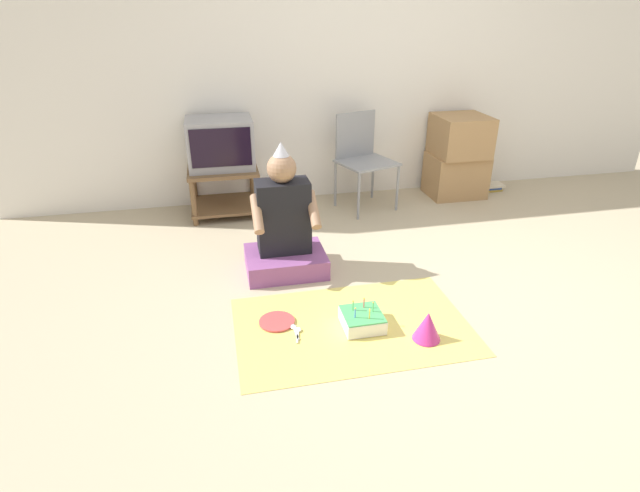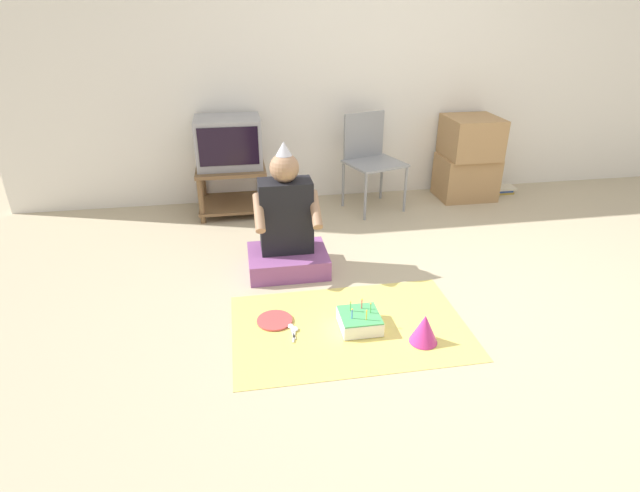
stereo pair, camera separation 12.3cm
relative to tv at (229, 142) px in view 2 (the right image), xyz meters
name	(u,v)px [view 2 (the right image)]	position (x,y,z in m)	size (l,w,h in m)	color
ground_plane	(453,316)	(1.26, -1.92, -0.62)	(16.00, 16.00, 0.00)	tan
wall_back	(369,54)	(1.26, 0.27, 0.66)	(6.40, 0.06, 2.55)	white
tv_stand	(232,185)	(0.00, -0.02, -0.37)	(0.58, 0.52, 0.41)	brown
tv	(229,142)	(0.00, 0.00, 0.00)	(0.54, 0.42, 0.41)	#99999E
folding_chair	(370,154)	(1.21, -0.09, -0.14)	(0.56, 0.53, 0.82)	gray
cardboard_box_stack	(468,158)	(2.18, -0.02, -0.24)	(0.52, 0.47, 0.76)	#A87F51
book_pile	(504,189)	(2.61, 0.02, -0.59)	(0.19, 0.14, 0.06)	#A88933
person_seated	(287,229)	(0.36, -1.16, -0.32)	(0.54, 0.42, 0.90)	#8C4C8C
party_cloth	(349,326)	(0.63, -1.92, -0.62)	(1.34, 0.86, 0.01)	#EAD666
birthday_cake	(360,321)	(0.68, -1.94, -0.57)	(0.23, 0.23, 0.15)	white
party_hat_blue	(424,329)	(1.00, -2.13, -0.53)	(0.16, 0.16, 0.17)	#CC338C
paper_plate	(275,320)	(0.21, -1.80, -0.61)	(0.21, 0.21, 0.01)	#D84C4C
plastic_spoon_near	(291,328)	(0.29, -1.89, -0.61)	(0.04, 0.15, 0.01)	white
plastic_spoon_far	(295,331)	(0.31, -1.92, -0.61)	(0.05, 0.14, 0.01)	white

